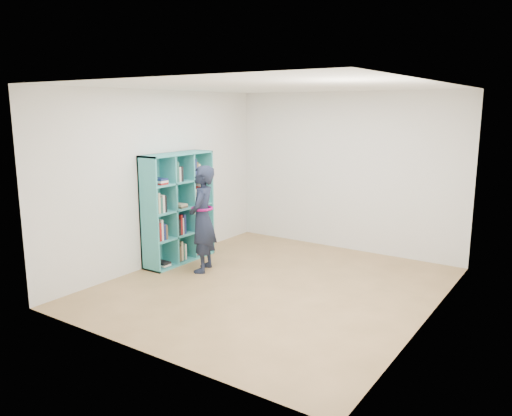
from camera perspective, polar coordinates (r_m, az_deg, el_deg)
The scene contains 9 objects.
floor at distance 6.74m, azimuth 1.93°, elevation -8.95°, with size 4.50×4.50×0.00m, color olive.
ceiling at distance 6.32m, azimuth 2.09°, elevation 13.72°, with size 4.50×4.50×0.00m, color white.
wall_left at distance 7.64m, azimuth -10.83°, elevation 3.35°, with size 0.02×4.50×2.60m, color silver.
wall_right at distance 5.62m, azimuth 19.56°, elevation 0.05°, with size 0.02×4.50×2.60m, color silver.
wall_back at distance 8.38m, azimuth 10.23°, elevation 4.07°, with size 4.00×0.02×2.60m, color silver.
wall_front at distance 4.69m, azimuth -12.77°, elevation -1.75°, with size 4.00×0.02×2.60m, color silver.
bookshelf at distance 7.71m, azimuth -9.05°, elevation -0.12°, with size 0.37×1.26×1.68m.
person at distance 7.20m, azimuth -6.15°, elevation -1.25°, with size 0.56×0.66×1.54m.
smartphone at distance 7.31m, azimuth -7.03°, elevation -0.28°, with size 0.07×0.08×0.13m.
Camera 1 is at (3.35, -5.36, 2.34)m, focal length 35.00 mm.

